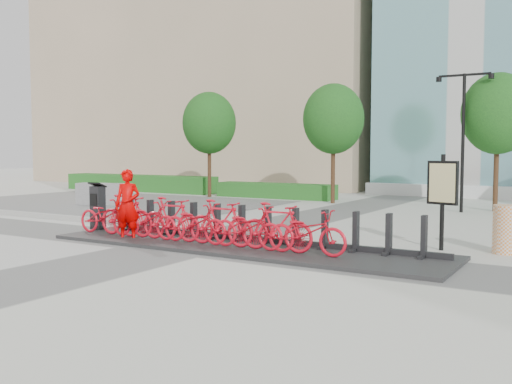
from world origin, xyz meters
The scene contains 24 objects.
ground centered at (0.00, 0.00, 0.00)m, with size 120.00×120.00×0.00m, color beige.
gravel_patch centered at (-10.00, 7.00, 0.01)m, with size 14.00×14.00×0.00m, color #444441.
hedge_a centered at (-14.00, 13.50, 0.45)m, with size 10.00×1.40×0.90m, color #2A6824.
hedge_b centered at (-5.00, 13.20, 0.35)m, with size 6.00×1.20×0.70m, color #2A6824.
tree_0 centered at (-8.00, 12.00, 3.59)m, with size 2.60×2.60×5.10m.
tree_1 centered at (-1.50, 12.00, 3.59)m, with size 2.60×2.60×5.10m.
tree_2 centered at (5.00, 12.00, 3.59)m, with size 2.60×2.60×5.10m.
streetlamp centered at (4.00, 11.00, 3.13)m, with size 2.00×0.20×5.00m.
dock_pad centered at (1.30, 0.30, 0.04)m, with size 9.60×2.40×0.08m, color #2B2B2C.
dock_rail_posts centered at (1.36, 0.77, 0.51)m, with size 8.02×0.50×0.85m, color black, non-canonical shape.
bike_0 centered at (-2.60, -0.05, 0.55)m, with size 0.62×1.78×0.93m, color red.
bike_1 centered at (-1.88, -0.05, 0.60)m, with size 0.49×1.72×1.04m, color red.
bike_2 centered at (-1.16, -0.05, 0.55)m, with size 0.62×1.78×0.93m, color red.
bike_3 centered at (-0.44, -0.05, 0.60)m, with size 0.49×1.72×1.04m, color red.
bike_4 centered at (0.28, -0.05, 0.55)m, with size 0.62×1.78×0.93m, color red.
bike_5 centered at (1.00, -0.05, 0.60)m, with size 0.49×1.72×1.04m, color red.
bike_6 centered at (1.72, -0.05, 0.55)m, with size 0.62×1.78×0.93m, color red.
bike_7 centered at (2.44, -0.05, 0.60)m, with size 0.49×1.72×1.04m, color red.
bike_8 centered at (3.16, -0.05, 0.55)m, with size 0.62×1.78×0.93m, color red.
kiosk centered at (-3.45, 0.48, 0.70)m, with size 0.41×0.35×1.29m.
worker_red centered at (-1.65, -0.24, 0.89)m, with size 0.65×0.42×1.77m, color #D90000.
construction_barrel centered at (6.60, 2.64, 0.53)m, with size 0.55×0.55×1.05m, color orange.
jersey_barrier centered at (-9.37, 6.41, 0.45)m, with size 2.32×0.63×0.90m, color gray.
map_sign centered at (5.31, 2.37, 1.42)m, with size 0.70×0.27×2.14m.
Camera 1 is at (8.29, -10.55, 2.18)m, focal length 40.00 mm.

